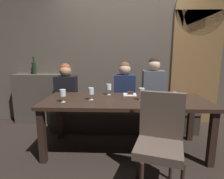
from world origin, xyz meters
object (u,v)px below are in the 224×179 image
(wine_glass_end_left, at_px, (63,93))
(diner_redhead, at_px, (66,86))
(dessert_plate, at_px, (130,94))
(dining_table, at_px, (125,106))
(banquette_bench, at_px, (124,118))
(wine_bottle_dark_red, at_px, (34,68))
(wine_glass_end_right, at_px, (109,87))
(diner_far_end, at_px, (153,83))
(chair_near_side, at_px, (160,136))
(wine_glass_near_left, at_px, (91,92))
(diner_bearded, at_px, (125,85))
(espresso_cup, at_px, (175,95))
(wine_glass_far_right, at_px, (142,92))

(wine_glass_end_left, bearing_deg, diner_redhead, 103.31)
(diner_redhead, height_order, dessert_plate, diner_redhead)
(dining_table, xyz_separation_m, banquette_bench, (0.00, 0.70, -0.42))
(wine_bottle_dark_red, height_order, wine_glass_end_right, wine_bottle_dark_red)
(dining_table, distance_m, diner_far_end, 0.88)
(chair_near_side, relative_size, wine_glass_near_left, 5.98)
(diner_far_end, relative_size, wine_bottle_dark_red, 2.54)
(wine_bottle_dark_red, bearing_deg, diner_far_end, -9.04)
(chair_near_side, distance_m, wine_bottle_dark_red, 2.75)
(chair_near_side, relative_size, wine_bottle_dark_red, 3.01)
(wine_glass_end_right, distance_m, wine_glass_near_left, 0.37)
(diner_far_end, xyz_separation_m, wine_glass_end_right, (-0.73, -0.45, 0.01))
(diner_bearded, distance_m, espresso_cup, 0.89)
(chair_near_side, xyz_separation_m, wine_glass_end_left, (-1.12, 0.55, 0.29))
(dessert_plate, bearing_deg, chair_near_side, -76.07)
(diner_bearded, xyz_separation_m, wine_glass_far_right, (0.21, -0.76, 0.05))
(wine_glass_end_right, bearing_deg, dessert_plate, 2.09)
(wine_glass_end_right, bearing_deg, wine_glass_near_left, -126.19)
(wine_bottle_dark_red, distance_m, wine_glass_far_right, 2.21)
(chair_near_side, relative_size, wine_glass_far_right, 5.98)
(chair_near_side, distance_m, wine_glass_far_right, 0.76)
(dining_table, height_order, espresso_cup, espresso_cup)
(banquette_bench, height_order, wine_glass_far_right, wine_glass_far_right)
(chair_near_side, xyz_separation_m, diner_far_end, (0.17, 1.43, 0.28))
(diner_bearded, relative_size, wine_glass_end_left, 4.59)
(diner_redhead, height_order, diner_far_end, diner_far_end)
(banquette_bench, bearing_deg, dining_table, -90.00)
(wine_glass_end_left, relative_size, dessert_plate, 0.86)
(banquette_bench, xyz_separation_m, wine_bottle_dark_red, (-1.70, 0.36, 0.84))
(dessert_plate, bearing_deg, espresso_cup, -7.00)
(diner_bearded, bearing_deg, espresso_cup, -37.32)
(banquette_bench, bearing_deg, wine_glass_end_right, -118.46)
(diner_redhead, bearing_deg, espresso_cup, -16.77)
(banquette_bench, bearing_deg, diner_far_end, 0.80)
(dining_table, distance_m, wine_glass_end_right, 0.41)
(wine_bottle_dark_red, height_order, espresso_cup, wine_bottle_dark_red)
(dining_table, relative_size, chair_near_side, 2.24)
(dessert_plate, bearing_deg, diner_bearded, 98.88)
(banquette_bench, height_order, diner_bearded, diner_bearded)
(wine_glass_far_right, bearing_deg, wine_glass_end_right, 147.28)
(diner_redhead, height_order, wine_glass_far_right, diner_redhead)
(wine_glass_end_left, distance_m, wine_glass_near_left, 0.37)
(dining_table, xyz_separation_m, diner_redhead, (-1.01, 0.71, 0.14))
(dining_table, height_order, dessert_plate, dessert_plate)
(chair_near_side, relative_size, wine_glass_end_left, 5.98)
(espresso_cup, bearing_deg, wine_glass_end_right, 176.02)
(dessert_plate, bearing_deg, wine_glass_end_right, -177.91)
(wine_glass_end_left, height_order, dessert_plate, wine_glass_end_left)
(espresso_cup, bearing_deg, wine_glass_end_left, -166.52)
(dining_table, distance_m, wine_glass_near_left, 0.50)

